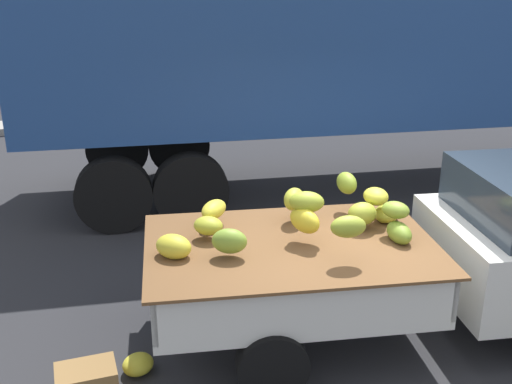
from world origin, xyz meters
TOP-DOWN VIEW (x-y plane):
  - ground at (0.00, 0.00)m, footprint 220.00×220.00m
  - curb_strip at (0.00, 8.93)m, footprint 80.00×0.80m
  - pickup_truck at (1.18, -0.01)m, footprint 4.91×1.88m
  - semi_trailer at (1.88, 4.43)m, footprint 12.11×3.17m
  - fallen_banana_bunch_near_tailgate at (-2.23, -0.36)m, footprint 0.40×0.41m
  - produce_crate at (-2.66, -0.64)m, footprint 0.58×0.45m

SIDE VIEW (x-z plane):
  - ground at x=0.00m, z-range 0.00..0.00m
  - curb_strip at x=0.00m, z-range 0.00..0.16m
  - fallen_banana_bunch_near_tailgate at x=-2.23m, z-range 0.00..0.18m
  - produce_crate at x=-2.66m, z-range 0.00..0.29m
  - pickup_truck at x=1.18m, z-range 0.04..1.74m
  - semi_trailer at x=1.88m, z-range 0.57..4.52m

